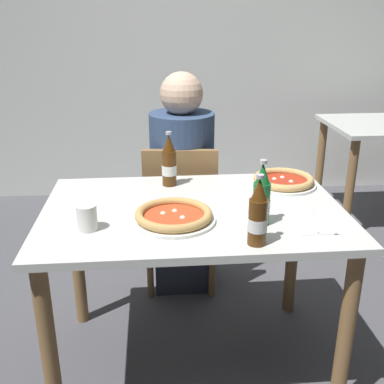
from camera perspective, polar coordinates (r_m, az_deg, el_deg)
The scene contains 13 objects.
ground_plane at distance 2.25m, azimuth 0.12°, elevation -19.83°, with size 8.00×8.00×0.00m, color #4C4C51.
back_wall_tiled at distance 3.90m, azimuth -2.89°, elevation 18.50°, with size 7.00×0.10×2.60m, color white.
dining_table_main at distance 1.90m, azimuth 0.13°, elevation -5.17°, with size 1.20×0.80×0.75m.
chair_behind_table at distance 2.51m, azimuth -1.35°, elevation -2.19°, with size 0.43×0.43×0.85m.
diner_seated at distance 2.52m, azimuth -1.31°, elevation 0.39°, with size 0.34×0.34×1.21m.
dining_table_background at distance 3.64m, azimuth 22.45°, elevation 5.43°, with size 0.80×0.70×0.75m.
pizza_margherita_near at distance 2.13m, azimuth 11.21°, elevation 1.38°, with size 0.29×0.29×0.04m.
pizza_marinara_far at distance 1.73m, azimuth -2.28°, elevation -2.97°, with size 0.32×0.32×0.04m.
beer_bottle_left at distance 2.07m, azimuth -2.84°, elevation 3.59°, with size 0.07×0.07×0.25m.
beer_bottle_center at distance 1.54m, azimuth 8.13°, elevation -2.88°, with size 0.07×0.07×0.25m.
beer_bottle_right at distance 1.69m, azimuth 8.56°, elevation -0.70°, with size 0.07×0.07×0.25m.
napkin_with_cutlery at distance 1.77m, azimuth 15.31°, elevation -3.78°, with size 0.19×0.19×0.01m.
paper_cup at distance 1.69m, azimuth -12.81°, elevation -3.09°, with size 0.07×0.07×0.10m, color white.
Camera 1 is at (-0.15, -1.70, 1.48)m, focal length 43.28 mm.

